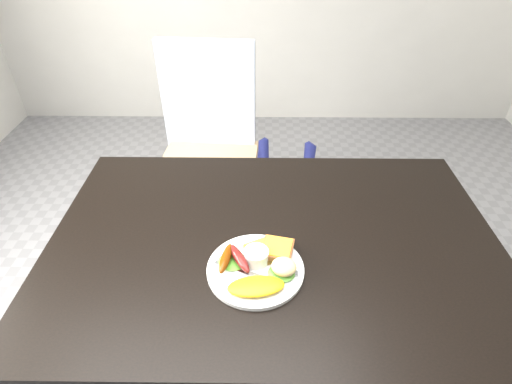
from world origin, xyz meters
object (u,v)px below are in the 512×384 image
(dining_table, at_px, (274,243))
(plate, at_px, (255,269))
(dining_chair, at_px, (208,167))
(person, at_px, (293,127))

(dining_table, height_order, plate, plate)
(dining_chair, relative_size, person, 0.29)
(dining_table, distance_m, person, 0.58)
(dining_table, xyz_separation_m, person, (0.09, 0.58, 0.05))
(dining_table, height_order, person, person)
(dining_chair, height_order, person, person)
(dining_chair, bearing_deg, dining_table, -65.70)
(dining_chair, bearing_deg, plate, -70.98)
(person, bearing_deg, dining_table, 83.15)
(plate, bearing_deg, person, 78.98)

